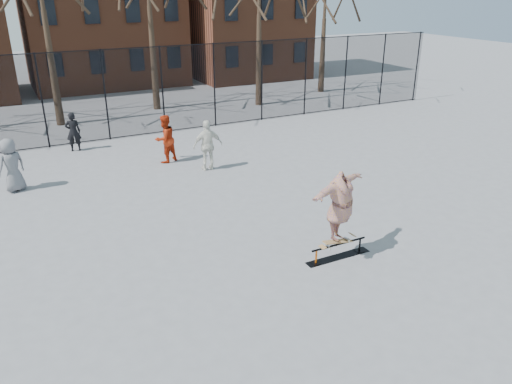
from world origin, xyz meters
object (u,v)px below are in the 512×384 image
skateboard (338,242)px  bystander_grey (12,165)px  skate_rail (338,252)px  skater (340,207)px  bystander_black (73,132)px  bystander_red (165,139)px  bystander_white (208,145)px

skateboard → bystander_grey: 11.28m
skate_rail → skater: (-0.05, 0.00, 1.28)m
bystander_grey → bystander_black: bystander_grey is taller
bystander_red → bystander_white: bystander_white is taller
skateboard → bystander_white: (-0.44, 7.69, 0.50)m
skateboard → bystander_black: bystander_black is taller
skateboard → skater: (0.00, 0.00, 0.98)m
skater → bystander_black: skater is taller
bystander_grey → bystander_white: (6.67, -1.07, 0.04)m
skater → skateboard: bearing=0.0°
bystander_black → bystander_red: 4.35m
skate_rail → bystander_red: size_ratio=0.98×
skate_rail → bystander_grey: 11.33m
skateboard → bystander_grey: bearing=129.1°
bystander_white → bystander_black: bearing=-43.7°
bystander_white → skater: bearing=98.4°
bystander_red → bystander_white: (1.16, -1.60, 0.02)m
bystander_white → skate_rail: bearing=98.7°
skate_rail → bystander_white: size_ratio=0.96×
skater → bystander_grey: 11.29m
skate_rail → bystander_white: bearing=93.6°
bystander_grey → bystander_red: size_ratio=0.98×
skater → bystander_grey: (-7.11, 8.75, -0.52)m
bystander_black → skateboard: bearing=117.7°
skateboard → bystander_grey: size_ratio=0.49×
skater → bystander_white: (-0.44, 7.69, -0.48)m
bystander_grey → bystander_white: 6.75m
skater → skate_rail: bearing=-24.9°
bystander_black → skater: bearing=117.7°
bystander_black → skate_rail: bearing=117.9°
skate_rail → bystander_white: bystander_white is taller
skateboard → bystander_black: (-4.59, 12.44, 0.36)m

